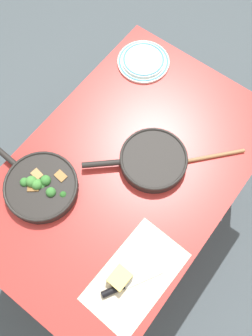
{
  "coord_description": "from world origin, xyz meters",
  "views": [
    {
      "loc": [
        -0.46,
        -0.35,
        2.14
      ],
      "look_at": [
        0.0,
        0.0,
        0.77
      ],
      "focal_mm": 40.0,
      "sensor_mm": 36.0,
      "label": 1
    }
  ],
  "objects_px": {
    "dinner_plate_stack": "(143,61)",
    "skillet_broccoli": "(41,186)",
    "skillet_eggs": "(153,160)",
    "cheese_block": "(120,278)",
    "wooden_spoon": "(189,161)",
    "grater_knife": "(123,286)"
  },
  "relations": [
    {
      "from": "skillet_eggs",
      "to": "wooden_spoon",
      "type": "height_order",
      "value": "skillet_eggs"
    },
    {
      "from": "wooden_spoon",
      "to": "cheese_block",
      "type": "height_order",
      "value": "cheese_block"
    },
    {
      "from": "skillet_eggs",
      "to": "grater_knife",
      "type": "relative_size",
      "value": 1.66
    },
    {
      "from": "skillet_broccoli",
      "to": "cheese_block",
      "type": "distance_m",
      "value": 0.46
    },
    {
      "from": "grater_knife",
      "to": "cheese_block",
      "type": "relative_size",
      "value": 2.77
    },
    {
      "from": "skillet_eggs",
      "to": "dinner_plate_stack",
      "type": "distance_m",
      "value": 0.5
    },
    {
      "from": "skillet_broccoli",
      "to": "wooden_spoon",
      "type": "xyz_separation_m",
      "value": [
        0.45,
        -0.4,
        -0.02
      ]
    },
    {
      "from": "skillet_broccoli",
      "to": "cheese_block",
      "type": "height_order",
      "value": "skillet_broccoli"
    },
    {
      "from": "cheese_block",
      "to": "dinner_plate_stack",
      "type": "relative_size",
      "value": 0.32
    },
    {
      "from": "grater_knife",
      "to": "dinner_plate_stack",
      "type": "bearing_deg",
      "value": 61.88
    },
    {
      "from": "wooden_spoon",
      "to": "dinner_plate_stack",
      "type": "bearing_deg",
      "value": -81.89
    },
    {
      "from": "grater_knife",
      "to": "skillet_eggs",
      "type": "bearing_deg",
      "value": 53.47
    },
    {
      "from": "skillet_broccoli",
      "to": "wooden_spoon",
      "type": "distance_m",
      "value": 0.6
    },
    {
      "from": "wooden_spoon",
      "to": "skillet_eggs",
      "type": "bearing_deg",
      "value": -9.08
    },
    {
      "from": "cheese_block",
      "to": "grater_knife",
      "type": "bearing_deg",
      "value": -116.25
    },
    {
      "from": "skillet_broccoli",
      "to": "skillet_eggs",
      "type": "relative_size",
      "value": 1.23
    },
    {
      "from": "wooden_spoon",
      "to": "cheese_block",
      "type": "relative_size",
      "value": 3.95
    },
    {
      "from": "dinner_plate_stack",
      "to": "wooden_spoon",
      "type": "bearing_deg",
      "value": -123.4
    },
    {
      "from": "skillet_eggs",
      "to": "cheese_block",
      "type": "distance_m",
      "value": 0.47
    },
    {
      "from": "dinner_plate_stack",
      "to": "cheese_block",
      "type": "bearing_deg",
      "value": -148.95
    },
    {
      "from": "dinner_plate_stack",
      "to": "skillet_broccoli",
      "type": "bearing_deg",
      "value": -176.82
    },
    {
      "from": "skillet_broccoli",
      "to": "grater_knife",
      "type": "height_order",
      "value": "skillet_broccoli"
    }
  ]
}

